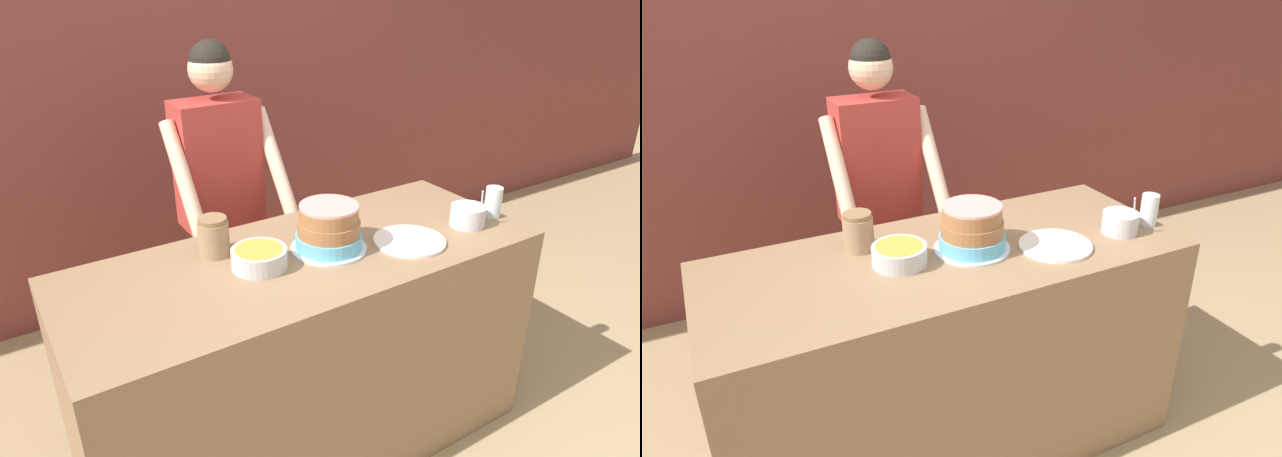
% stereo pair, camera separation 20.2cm
% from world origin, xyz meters
% --- Properties ---
extents(wall_back, '(10.00, 0.05, 2.60)m').
position_xyz_m(wall_back, '(0.00, 1.89, 1.30)').
color(wall_back, brown).
rests_on(wall_back, ground_plane).
extents(counter, '(1.77, 0.71, 0.91)m').
position_xyz_m(counter, '(0.00, 0.36, 0.46)').
color(counter, '#8C6B4C').
rests_on(counter, ground_plane).
extents(person_baker, '(0.49, 0.44, 1.59)m').
position_xyz_m(person_baker, '(-0.02, 1.08, 0.97)').
color(person_baker, '#2D2D38').
rests_on(person_baker, ground_plane).
extents(cake, '(0.28, 0.28, 0.18)m').
position_xyz_m(cake, '(0.09, 0.34, 0.99)').
color(cake, silver).
rests_on(cake, counter).
extents(frosting_bowl_orange, '(0.20, 0.20, 0.07)m').
position_xyz_m(frosting_bowl_orange, '(-0.19, 0.36, 0.95)').
color(frosting_bowl_orange, silver).
rests_on(frosting_bowl_orange, counter).
extents(frosting_bowl_white, '(0.14, 0.14, 0.17)m').
position_xyz_m(frosting_bowl_white, '(0.68, 0.22, 0.96)').
color(frosting_bowl_white, silver).
rests_on(frosting_bowl_white, counter).
extents(drinking_glass, '(0.07, 0.07, 0.13)m').
position_xyz_m(drinking_glass, '(0.83, 0.22, 0.98)').
color(drinking_glass, silver).
rests_on(drinking_glass, counter).
extents(ceramic_plate, '(0.27, 0.27, 0.01)m').
position_xyz_m(ceramic_plate, '(0.38, 0.22, 0.92)').
color(ceramic_plate, white).
rests_on(ceramic_plate, counter).
extents(stoneware_jar, '(0.11, 0.11, 0.15)m').
position_xyz_m(stoneware_jar, '(-0.28, 0.53, 0.98)').
color(stoneware_jar, '#9E7F5B').
rests_on(stoneware_jar, counter).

